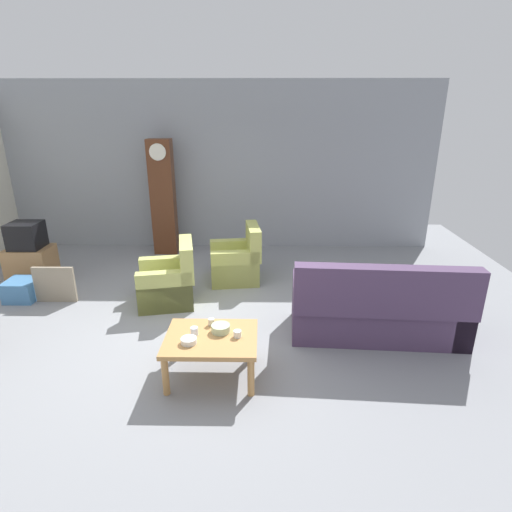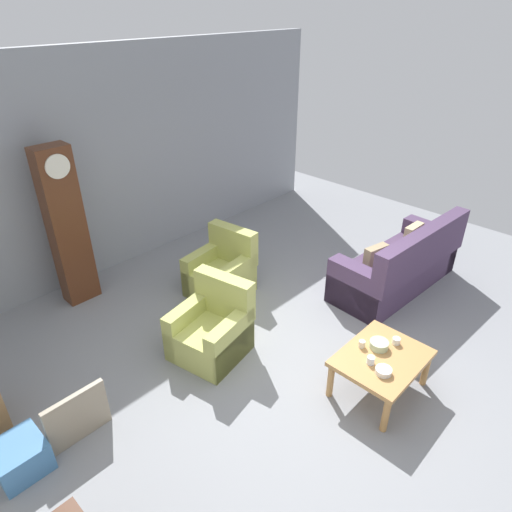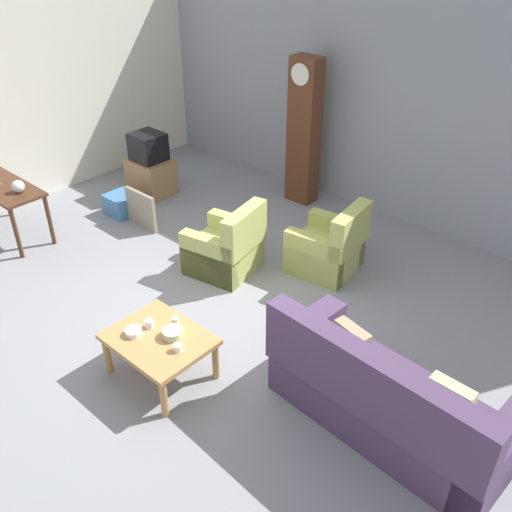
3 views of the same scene
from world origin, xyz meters
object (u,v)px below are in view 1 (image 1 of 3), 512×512
at_px(armchair_olive_near, 169,283).
at_px(storage_box_blue, 23,290).
at_px(tv_crt, 26,235).
at_px(bowl_shallow_green, 221,328).
at_px(coffee_table_wood, 211,342).
at_px(cup_white_porcelain, 237,334).
at_px(couch_floral, 378,310).
at_px(framed_picture_leaning, 55,284).
at_px(cup_cream_tall, 211,322).
at_px(armchair_olive_far, 237,262).
at_px(grandfather_clock, 163,198).
at_px(cup_blue_rimmed, 194,331).
at_px(tv_stand_cabinet, 32,264).
at_px(bowl_white_stacked, 189,341).

height_order(armchair_olive_near, storage_box_blue, armchair_olive_near).
xyz_separation_m(tv_crt, bowl_shallow_green, (3.37, -2.45, -0.26)).
xyz_separation_m(coffee_table_wood, cup_white_porcelain, (0.28, -0.00, 0.10)).
bearing_deg(bowl_shallow_green, couch_floral, 21.78).
relative_size(framed_picture_leaning, cup_cream_tall, 7.70).
height_order(armchair_olive_far, storage_box_blue, armchair_olive_far).
bearing_deg(couch_floral, bowl_shallow_green, -158.22).
bearing_deg(tv_crt, bowl_shallow_green, -36.02).
relative_size(grandfather_clock, bowl_shallow_green, 10.88).
bearing_deg(storage_box_blue, coffee_table_wood, -30.66).
distance_m(armchair_olive_near, framed_picture_leaning, 1.68).
bearing_deg(cup_blue_rimmed, bowl_shallow_green, 13.39).
bearing_deg(grandfather_clock, framed_picture_leaning, -117.64).
xyz_separation_m(tv_stand_cabinet, cup_white_porcelain, (3.55, -2.55, 0.23)).
bearing_deg(couch_floral, tv_crt, 161.99).
distance_m(storage_box_blue, bowl_white_stacked, 3.45).
distance_m(framed_picture_leaning, bowl_white_stacked, 2.97).
bearing_deg(bowl_white_stacked, cup_white_porcelain, 14.78).
distance_m(cup_white_porcelain, cup_cream_tall, 0.38).
xyz_separation_m(armchair_olive_near, cup_cream_tall, (0.80, -1.51, 0.20)).
height_order(tv_stand_cabinet, framed_picture_leaning, tv_stand_cabinet).
xyz_separation_m(tv_stand_cabinet, tv_crt, (0.00, 0.00, 0.49)).
bearing_deg(tv_crt, storage_box_blue, -72.44).
relative_size(armchair_olive_near, armchair_olive_far, 1.00).
bearing_deg(framed_picture_leaning, armchair_olive_far, 18.19).
relative_size(armchair_olive_near, cup_cream_tall, 11.81).
relative_size(framed_picture_leaning, cup_blue_rimmed, 7.08).
relative_size(couch_floral, armchair_olive_far, 2.34).
xyz_separation_m(coffee_table_wood, bowl_shallow_green, (0.09, 0.10, 0.11)).
bearing_deg(couch_floral, armchair_olive_far, 136.48).
bearing_deg(cup_white_porcelain, tv_crt, 144.33).
relative_size(armchair_olive_far, storage_box_blue, 2.12).
xyz_separation_m(couch_floral, cup_blue_rimmed, (-2.14, -0.81, 0.16)).
height_order(storage_box_blue, bowl_shallow_green, bowl_shallow_green).
bearing_deg(armchair_olive_far, coffee_table_wood, -92.57).
bearing_deg(cup_blue_rimmed, armchair_olive_near, 110.66).
height_order(coffee_table_wood, cup_cream_tall, cup_cream_tall).
relative_size(tv_stand_cabinet, cup_blue_rimmed, 8.03).
xyz_separation_m(storage_box_blue, bowl_white_stacked, (2.83, -1.93, 0.35)).
distance_m(couch_floral, coffee_table_wood, 2.14).
xyz_separation_m(coffee_table_wood, cup_cream_tall, (-0.02, 0.24, 0.11)).
distance_m(armchair_olive_near, bowl_shallow_green, 1.89).
bearing_deg(bowl_shallow_green, cup_blue_rimmed, -166.61).
distance_m(couch_floral, storage_box_blue, 5.10).
distance_m(couch_floral, tv_stand_cabinet, 5.51).
xyz_separation_m(armchair_olive_far, storage_box_blue, (-3.16, -0.80, -0.15)).
bearing_deg(cup_cream_tall, tv_crt, 144.58).
height_order(grandfather_clock, cup_blue_rimmed, grandfather_clock).
bearing_deg(cup_blue_rimmed, grandfather_clock, 106.74).
bearing_deg(armchair_olive_near, cup_white_porcelain, -57.79).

